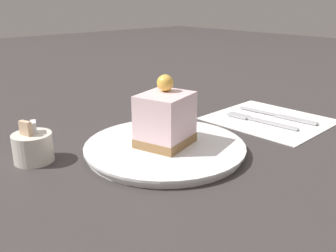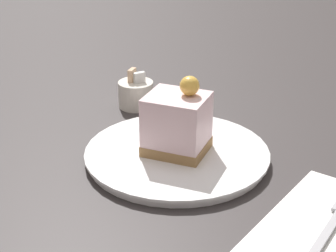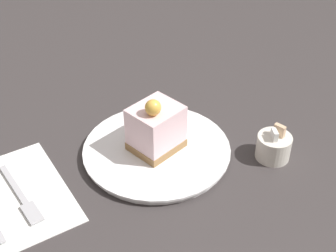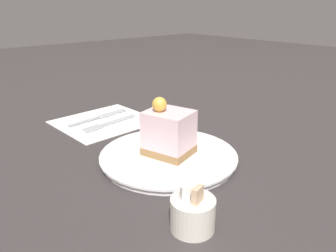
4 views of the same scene
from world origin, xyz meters
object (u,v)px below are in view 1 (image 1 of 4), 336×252
Objects in this scene: fork at (255,119)px; knife at (283,117)px; sugar_bowl at (33,147)px; plate at (165,147)px; cake_slice at (165,118)px.

knife is (0.06, -0.03, 0.00)m from fork.
fork is at bearing 148.65° from knife.
plate is at bearing -32.55° from sugar_bowl.
fork is 0.43m from sugar_bowl.
knife is at bearing -22.85° from cake_slice.
fork is at bearing -16.00° from sugar_bowl.
cake_slice is 0.21m from sugar_bowl.
cake_slice is 0.25m from fork.
cake_slice is 0.31m from knife.
sugar_bowl is at bearing 157.26° from knife.
cake_slice reaches higher than fork.
fork and knife have the same top height.
sugar_bowl is (-0.17, 0.11, -0.03)m from cake_slice.
fork is 0.07m from knife.
cake_slice reaches higher than sugar_bowl.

